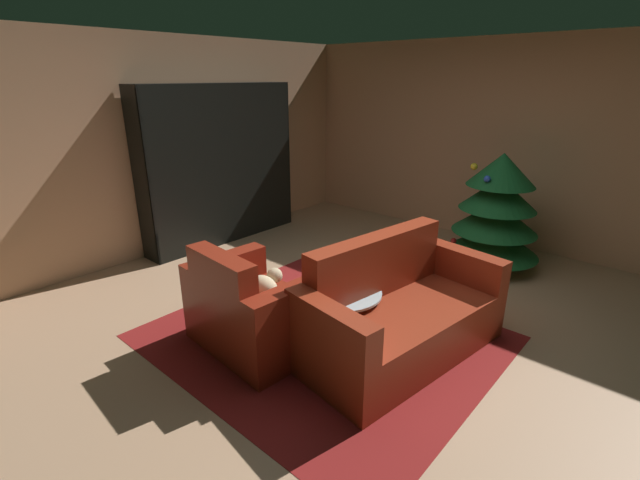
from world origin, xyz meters
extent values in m
plane|color=tan|center=(0.00, 0.00, 0.00)|extent=(7.10, 7.10, 0.00)
cube|color=tan|center=(0.00, 2.99, 1.28)|extent=(5.91, 0.06, 2.55)
cube|color=tan|center=(-2.92, 0.00, 1.28)|extent=(0.06, 6.04, 2.55)
cube|color=maroon|center=(-0.07, -0.34, 0.00)|extent=(2.67, 2.33, 0.01)
cube|color=black|center=(-2.53, 0.63, 1.01)|extent=(0.03, 2.18, 2.01)
cube|color=black|center=(-2.69, 1.70, 1.01)|extent=(0.36, 0.02, 2.01)
cube|color=black|center=(-2.69, -0.45, 1.01)|extent=(0.36, 0.03, 2.01)
cube|color=black|center=(-2.69, 0.63, 0.01)|extent=(0.34, 2.13, 0.03)
cube|color=black|center=(-2.69, 0.63, 0.34)|extent=(0.34, 2.13, 0.03)
cube|color=black|center=(-2.69, 0.63, 0.67)|extent=(0.34, 2.13, 0.02)
cube|color=black|center=(-2.69, 0.63, 1.01)|extent=(0.34, 2.13, 0.02)
cube|color=black|center=(-2.69, 0.63, 1.34)|extent=(0.34, 2.13, 0.02)
cube|color=black|center=(-2.69, 0.63, 1.67)|extent=(0.34, 2.13, 0.02)
cube|color=black|center=(-2.69, 0.63, 2.00)|extent=(0.34, 2.13, 0.02)
cube|color=black|center=(-2.83, 0.63, 0.62)|extent=(0.05, 0.85, 0.53)
cube|color=black|center=(-2.80, 0.63, 0.62)|extent=(0.03, 0.88, 0.56)
cube|color=#2A7140|center=(-2.75, 1.63, 0.14)|extent=(0.22, 0.04, 0.22)
cube|color=gold|center=(-2.76, 1.60, 0.12)|extent=(0.20, 0.03, 0.18)
cube|color=orange|center=(-2.75, 1.56, 0.12)|extent=(0.22, 0.03, 0.19)
cube|color=#A79A9D|center=(-2.78, 1.54, 0.12)|extent=(0.17, 0.03, 0.19)
cube|color=red|center=(-2.75, 1.50, 0.13)|extent=(0.22, 0.03, 0.20)
cube|color=navy|center=(-2.76, 1.47, 0.13)|extent=(0.21, 0.03, 0.21)
cube|color=#274A89|center=(-2.75, 1.43, 0.11)|extent=(0.22, 0.04, 0.17)
cube|color=orange|center=(-2.77, 1.63, 1.12)|extent=(0.20, 0.04, 0.21)
cube|color=red|center=(-2.74, 1.59, 1.10)|extent=(0.26, 0.04, 0.17)
cube|color=#7E4AA3|center=(-2.78, 1.55, 1.12)|extent=(0.17, 0.03, 0.21)
cube|color=#116A89|center=(-2.77, 1.51, 1.15)|extent=(0.19, 0.05, 0.26)
cube|color=gold|center=(-2.76, 1.45, 1.14)|extent=(0.20, 0.04, 0.25)
cube|color=#1A3D96|center=(-2.75, 1.40, 1.14)|extent=(0.23, 0.05, 0.25)
cube|color=#BC3A24|center=(-2.78, 1.35, 1.14)|extent=(0.18, 0.03, 0.25)
cube|color=red|center=(-2.76, 1.31, 1.11)|extent=(0.21, 0.03, 0.18)
cube|color=#5A2F1C|center=(-2.78, 1.63, 1.44)|extent=(0.16, 0.05, 0.18)
cube|color=#C93C30|center=(-2.74, 1.58, 1.45)|extent=(0.25, 0.03, 0.20)
cube|color=#BE3616|center=(-2.75, 1.54, 1.48)|extent=(0.24, 0.04, 0.27)
cube|color=#1D6794|center=(-2.78, 1.49, 1.48)|extent=(0.17, 0.04, 0.26)
cube|color=#278631|center=(-2.76, 1.45, 1.45)|extent=(0.22, 0.03, 0.21)
cube|color=tan|center=(-2.77, 1.41, 1.45)|extent=(0.19, 0.05, 0.20)
cube|color=#975A92|center=(-2.75, 1.64, 1.82)|extent=(0.23, 0.03, 0.27)
cube|color=#174C86|center=(-2.73, 1.61, 1.80)|extent=(0.27, 0.03, 0.24)
cube|color=gold|center=(-2.76, 1.58, 1.77)|extent=(0.22, 0.03, 0.17)
cube|color=red|center=(-2.78, 1.55, 1.79)|extent=(0.17, 0.03, 0.22)
cube|color=#2D813E|center=(-2.75, 1.50, 1.81)|extent=(0.23, 0.05, 0.27)
cube|color=#12788D|center=(-2.78, 1.45, 1.79)|extent=(0.17, 0.03, 0.22)
cube|color=maroon|center=(-0.42, -0.77, 0.20)|extent=(0.75, 0.81, 0.40)
cube|color=maroon|center=(-0.44, -1.06, 0.64)|extent=(0.70, 0.22, 0.47)
cube|color=maroon|center=(0.01, -0.80, 0.33)|extent=(0.22, 0.77, 0.66)
cube|color=maroon|center=(-0.85, -0.73, 0.33)|extent=(0.22, 0.77, 0.66)
ellipsoid|color=#CBB389|center=(-0.41, -0.69, 0.49)|extent=(0.29, 0.20, 0.18)
sphere|color=#CBB389|center=(-0.41, -0.56, 0.55)|extent=(0.13, 0.13, 0.13)
cube|color=maroon|center=(0.54, -0.10, 0.21)|extent=(0.98, 1.48, 0.41)
cube|color=maroon|center=(0.23, -0.05, 0.66)|extent=(0.37, 1.39, 0.50)
cube|color=maroon|center=(0.43, -0.86, 0.34)|extent=(0.81, 0.27, 0.69)
cube|color=maroon|center=(0.65, 0.66, 0.34)|extent=(0.81, 0.27, 0.69)
cylinder|color=black|center=(0.26, -0.29, 0.23)|extent=(0.04, 0.04, 0.45)
cylinder|color=black|center=(0.00, -0.15, 0.23)|extent=(0.04, 0.04, 0.45)
cylinder|color=black|center=(0.01, -0.46, 0.23)|extent=(0.04, 0.04, 0.45)
cylinder|color=silver|center=(0.09, -0.30, 0.46)|extent=(0.65, 0.65, 0.02)
cube|color=#B62F1E|center=(0.06, -0.32, 0.48)|extent=(0.21, 0.14, 0.02)
cube|color=#427A4B|center=(0.07, -0.32, 0.49)|extent=(0.22, 0.13, 0.02)
cube|color=gold|center=(0.06, -0.32, 0.51)|extent=(0.21, 0.14, 0.02)
cube|color=gold|center=(0.07, -0.31, 0.53)|extent=(0.21, 0.11, 0.02)
cube|color=tan|center=(0.06, -0.32, 0.56)|extent=(0.16, 0.15, 0.03)
cube|color=#408842|center=(0.06, -0.33, 0.58)|extent=(0.18, 0.13, 0.03)
cylinder|color=#16562F|center=(0.09, -0.48, 0.57)|extent=(0.06, 0.06, 0.19)
cylinder|color=#16562F|center=(0.09, -0.48, 0.69)|extent=(0.02, 0.02, 0.07)
cylinder|color=brown|center=(0.39, 2.08, 0.08)|extent=(0.08, 0.08, 0.16)
cone|color=#185829|center=(0.39, 2.08, 0.34)|extent=(1.03, 1.03, 0.36)
cone|color=#185829|center=(0.39, 2.08, 0.60)|extent=(0.93, 0.93, 0.36)
cone|color=#185829|center=(0.39, 2.08, 0.87)|extent=(0.83, 0.83, 0.36)
cone|color=#185829|center=(0.39, 2.08, 1.14)|extent=(0.73, 0.73, 0.36)
sphere|color=blue|center=(0.05, 2.14, 0.92)|extent=(0.07, 0.07, 0.07)
sphere|color=yellow|center=(0.10, 2.00, 1.15)|extent=(0.08, 0.08, 0.08)
sphere|color=red|center=(-0.01, 1.93, 0.26)|extent=(0.07, 0.07, 0.07)
sphere|color=blue|center=(0.35, 1.79, 1.08)|extent=(0.07, 0.07, 0.07)
camera|label=1|loc=(2.07, -2.81, 2.09)|focal=24.97mm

